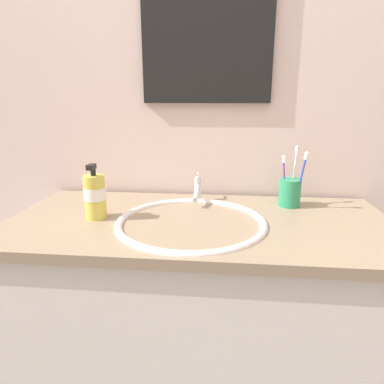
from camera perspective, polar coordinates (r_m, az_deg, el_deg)
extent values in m
cube|color=beige|center=(1.32, 2.53, 15.79)|extent=(2.40, 0.04, 2.40)
cube|color=silver|center=(1.28, 1.15, -22.98)|extent=(1.16, 0.53, 0.80)
cube|color=gray|center=(1.07, 1.27, -5.39)|extent=(1.20, 0.57, 0.03)
ellipsoid|color=white|center=(1.05, -0.17, -8.19)|extent=(0.40, 0.40, 0.12)
torus|color=white|center=(1.03, -0.17, -5.26)|extent=(0.46, 0.46, 0.02)
cylinder|color=#595B60|center=(1.08, -0.16, -10.79)|extent=(0.03, 0.03, 0.01)
cylinder|color=silver|center=(1.25, 0.97, 0.56)|extent=(0.02, 0.02, 0.09)
cylinder|color=silver|center=(1.20, 0.76, -0.09)|extent=(0.02, 0.11, 0.04)
cylinder|color=silver|center=(1.25, 1.04, 3.05)|extent=(0.01, 0.05, 0.01)
cylinder|color=#2D9966|center=(1.23, 16.19, -0.09)|extent=(0.08, 0.08, 0.10)
cylinder|color=purple|center=(1.22, 15.35, 1.65)|extent=(0.02, 0.01, 0.16)
cube|color=white|center=(1.20, 15.25, 5.38)|extent=(0.02, 0.01, 0.03)
cylinder|color=white|center=(1.23, 16.85, 2.47)|extent=(0.02, 0.03, 0.19)
cube|color=white|center=(1.23, 17.36, 6.90)|extent=(0.01, 0.02, 0.03)
cylinder|color=blue|center=(1.20, 17.85, 1.74)|extent=(0.03, 0.04, 0.18)
cube|color=white|center=(1.17, 18.82, 5.83)|extent=(0.02, 0.02, 0.03)
cylinder|color=#DBCC4C|center=(1.10, -16.08, -0.83)|extent=(0.07, 0.07, 0.14)
cylinder|color=black|center=(1.08, -16.39, 3.19)|extent=(0.02, 0.02, 0.02)
cube|color=black|center=(1.06, -16.71, 4.10)|extent=(0.02, 0.04, 0.02)
cylinder|color=white|center=(1.09, -16.13, -0.23)|extent=(0.07, 0.07, 0.04)
cube|color=black|center=(1.32, 2.60, 27.27)|extent=(0.47, 0.02, 0.57)
cube|color=#B2BCC6|center=(1.32, 2.59, 27.29)|extent=(0.43, 0.01, 0.53)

